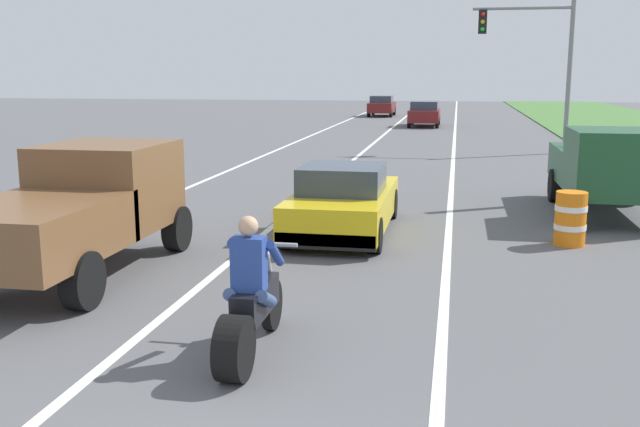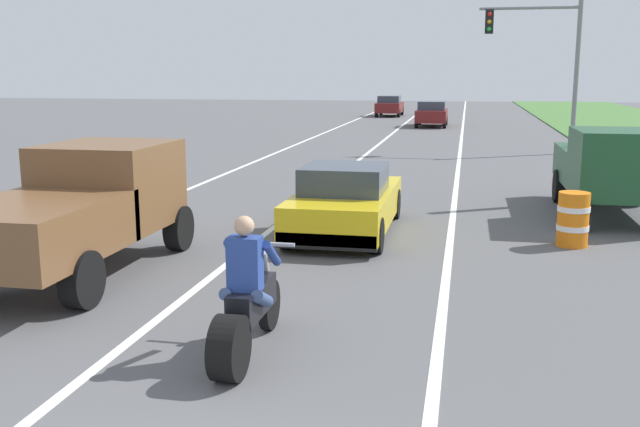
{
  "view_description": "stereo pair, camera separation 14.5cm",
  "coord_description": "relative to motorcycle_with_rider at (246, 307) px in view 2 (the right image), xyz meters",
  "views": [
    {
      "loc": [
        1.88,
        -3.63,
        3.13
      ],
      "look_at": [
        -0.14,
        7.09,
        1.0
      ],
      "focal_mm": 40.47,
      "sensor_mm": 36.0,
      "label": 1
    },
    {
      "loc": [
        2.03,
        -3.6,
        3.13
      ],
      "look_at": [
        -0.14,
        7.09,
        1.0
      ],
      "focal_mm": 40.47,
      "sensor_mm": 36.0,
      "label": 2
    }
  ],
  "objects": [
    {
      "name": "lane_stripe_left_solid",
      "position": [
        -5.11,
        16.31,
        -0.59
      ],
      "size": [
        0.14,
        120.0,
        0.01
      ],
      "primitive_type": "cube",
      "color": "white",
      "rests_on": "ground"
    },
    {
      "name": "lane_stripe_right_solid",
      "position": [
        2.09,
        16.31,
        -0.59
      ],
      "size": [
        0.14,
        120.0,
        0.01
      ],
      "primitive_type": "cube",
      "color": "white",
      "rests_on": "ground"
    },
    {
      "name": "motorcycle_with_rider",
      "position": [
        0.0,
        0.0,
        0.0
      ],
      "size": [
        0.7,
        2.21,
        1.62
      ],
      "color": "black",
      "rests_on": "ground"
    },
    {
      "name": "pickup_truck_right_shoulder_dark_green",
      "position": [
        5.49,
        9.46,
        0.51
      ],
      "size": [
        2.02,
        4.8,
        1.98
      ],
      "color": "#1E4C2D",
      "rests_on": "ground"
    },
    {
      "name": "traffic_light_mast_near",
      "position": [
        5.26,
        22.54,
        3.35
      ],
      "size": [
        3.87,
        0.34,
        6.0
      ],
      "color": "gray",
      "rests_on": "ground"
    },
    {
      "name": "distant_car_far_ahead",
      "position": [
        0.25,
        36.3,
        0.18
      ],
      "size": [
        1.8,
        4.0,
        1.5
      ],
      "color": "maroon",
      "rests_on": "ground"
    },
    {
      "name": "construction_barrel_nearest",
      "position": [
        4.29,
        6.3,
        -0.09
      ],
      "size": [
        0.58,
        0.58,
        1.0
      ],
      "color": "orange",
      "rests_on": "ground"
    },
    {
      "name": "lane_stripe_centre_dashed",
      "position": [
        -1.51,
        16.31,
        -0.59
      ],
      "size": [
        0.14,
        120.0,
        0.01
      ],
      "primitive_type": "cube",
      "color": "white",
      "rests_on": "ground"
    },
    {
      "name": "distant_car_further_ahead",
      "position": [
        -3.32,
        46.29,
        0.18
      ],
      "size": [
        1.8,
        4.0,
        1.5
      ],
      "color": "maroon",
      "rests_on": "ground"
    },
    {
      "name": "sports_car_yellow",
      "position": [
        0.02,
        6.56,
        0.04
      ],
      "size": [
        1.84,
        4.3,
        1.37
      ],
      "color": "yellow",
      "rests_on": "ground"
    },
    {
      "name": "pickup_truck_left_lane_brown",
      "position": [
        -3.55,
        2.84,
        0.51
      ],
      "size": [
        2.02,
        4.8,
        1.98
      ],
      "color": "brown",
      "rests_on": "ground"
    }
  ]
}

